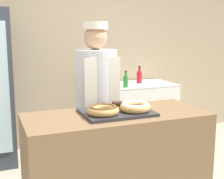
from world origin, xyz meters
TOP-DOWN VIEW (x-y plane):
  - wall_back at (0.00, 2.13)m, footprint 8.00×0.06m
  - display_counter at (0.00, 0.00)m, footprint 1.47×0.63m
  - serving_tray at (0.00, 0.00)m, footprint 0.55×0.42m
  - donut_chocolate_glaze at (-0.14, -0.06)m, footprint 0.25×0.25m
  - donut_light_glaze at (0.14, -0.06)m, footprint 0.25×0.25m
  - brownie_back_left at (-0.07, 0.15)m, footprint 0.08×0.08m
  - brownie_back_right at (0.07, 0.15)m, footprint 0.08×0.08m
  - baker_person at (0.03, 0.60)m, footprint 0.40×0.40m
  - chest_freezer at (1.06, 1.75)m, footprint 1.02×0.65m
  - bottle_green at (0.66, 1.82)m, footprint 0.07×0.07m
  - bottle_green_b at (0.77, 1.53)m, footprint 0.07×0.07m
  - bottle_red at (1.10, 1.79)m, footprint 0.08×0.08m

SIDE VIEW (x-z plane):
  - chest_freezer at x=1.06m, z-range 0.00..0.89m
  - display_counter at x=0.00m, z-range 0.00..0.97m
  - baker_person at x=0.03m, z-range 0.04..1.75m
  - bottle_green_b at x=0.77m, z-range 0.86..1.08m
  - bottle_red at x=1.10m, z-range 0.86..1.10m
  - bottle_green at x=0.66m, z-range 0.86..1.11m
  - serving_tray at x=0.00m, z-range 0.97..0.99m
  - brownie_back_left at x=-0.07m, z-range 0.99..1.03m
  - brownie_back_right at x=0.07m, z-range 0.99..1.03m
  - donut_chocolate_glaze at x=-0.14m, z-range 1.00..1.06m
  - donut_light_glaze at x=0.14m, z-range 1.00..1.06m
  - wall_back at x=0.00m, z-range 0.00..2.70m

